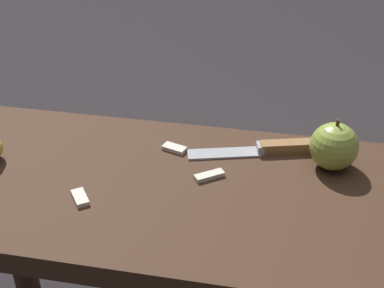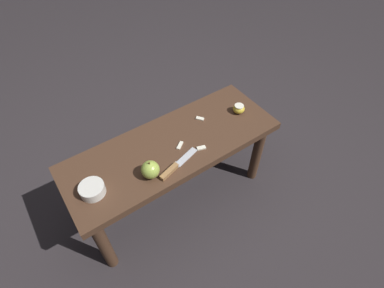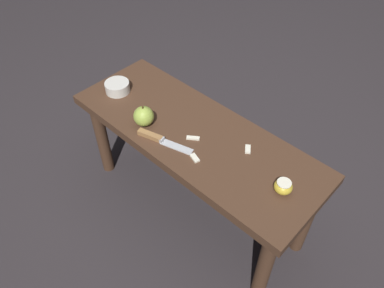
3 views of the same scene
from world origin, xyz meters
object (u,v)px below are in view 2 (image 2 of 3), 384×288
at_px(wooden_bench, 173,154).
at_px(bowl, 92,189).
at_px(apple_cut, 239,109).
at_px(apple_whole, 150,170).
at_px(knife, 174,167).

relative_size(wooden_bench, bowl, 10.10).
distance_m(wooden_bench, apple_cut, 0.44).
bearing_deg(apple_cut, apple_whole, -170.71).
distance_m(apple_whole, bowl, 0.26).
bearing_deg(bowl, apple_whole, -14.11).
relative_size(knife, apple_whole, 2.52).
bearing_deg(wooden_bench, apple_cut, -1.08).
bearing_deg(apple_whole, bowl, 165.89).
relative_size(apple_whole, apple_cut, 1.46).
relative_size(wooden_bench, apple_cut, 17.13).
height_order(apple_whole, apple_cut, apple_whole).
distance_m(knife, apple_whole, 0.11).
bearing_deg(apple_whole, wooden_bench, 30.53).
distance_m(wooden_bench, apple_whole, 0.24).
relative_size(knife, bowl, 2.17).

